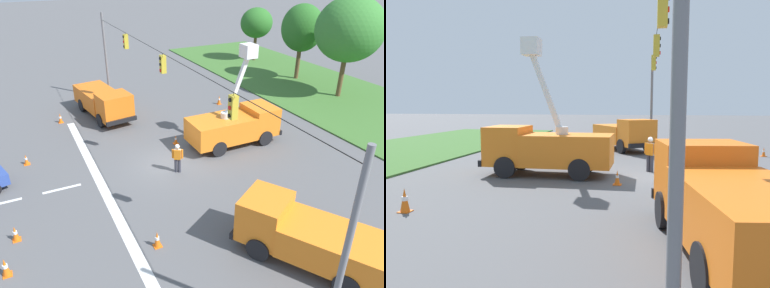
# 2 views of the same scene
# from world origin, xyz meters

# --- Properties ---
(ground_plane) EXTENTS (200.00, 200.00, 0.00)m
(ground_plane) POSITION_xyz_m (0.00, 0.00, 0.00)
(ground_plane) COLOR #565659
(grass_verge) EXTENTS (56.00, 12.00, 0.10)m
(grass_verge) POSITION_xyz_m (0.00, 18.00, 0.05)
(grass_verge) COLOR #3D6B2D
(grass_verge) RESTS_ON ground
(lane_markings) EXTENTS (17.60, 15.25, 0.01)m
(lane_markings) POSITION_xyz_m (0.00, -5.64, 0.00)
(lane_markings) COLOR silver
(lane_markings) RESTS_ON ground
(signal_gantry) EXTENTS (26.20, 0.33, 7.20)m
(signal_gantry) POSITION_xyz_m (-0.01, -0.00, 4.43)
(signal_gantry) COLOR slate
(signal_gantry) RESTS_ON ground
(tree_far_west) EXTENTS (3.45, 3.72, 6.03)m
(tree_far_west) POSITION_xyz_m (-18.35, 18.91, 4.33)
(tree_far_west) COLOR brown
(tree_far_west) RESTS_ON ground
(tree_west) EXTENTS (4.14, 3.82, 7.26)m
(tree_west) POSITION_xyz_m (-10.25, 18.45, 5.01)
(tree_west) COLOR brown
(tree_west) RESTS_ON ground
(tree_centre) EXTENTS (5.48, 5.70, 8.48)m
(tree_centre) POSITION_xyz_m (-4.38, 18.22, 5.80)
(tree_centre) COLOR brown
(tree_centre) RESTS_ON ground
(utility_truck_bucket_lift) EXTENTS (2.52, 6.12, 6.47)m
(utility_truck_bucket_lift) POSITION_xyz_m (-0.61, 5.06, 1.40)
(utility_truck_bucket_lift) COLOR orange
(utility_truck_bucket_lift) RESTS_ON ground
(utility_truck_support_near) EXTENTS (6.39, 5.10, 2.34)m
(utility_truck_support_near) POSITION_xyz_m (9.75, 1.98, 1.21)
(utility_truck_support_near) COLOR orange
(utility_truck_support_near) RESTS_ON ground
(utility_truck_support_far) EXTENTS (6.91, 3.31, 2.36)m
(utility_truck_support_far) POSITION_xyz_m (-9.09, -1.44, 1.23)
(utility_truck_support_far) COLOR orange
(utility_truck_support_far) RESTS_ON ground
(road_worker) EXTENTS (0.42, 0.57, 1.77)m
(road_worker) POSITION_xyz_m (1.12, 0.17, 1.00)
(road_worker) COLOR #383842
(road_worker) RESTS_ON ground
(traffic_cone_foreground_left) EXTENTS (0.36, 0.36, 0.75)m
(traffic_cone_foreground_left) POSITION_xyz_m (-9.28, -4.77, 0.37)
(traffic_cone_foreground_left) COLOR orange
(traffic_cone_foreground_left) RESTS_ON ground
(traffic_cone_mid_right) EXTENTS (0.36, 0.36, 0.77)m
(traffic_cone_mid_right) POSITION_xyz_m (-7.45, 7.85, 0.38)
(traffic_cone_mid_right) COLOR orange
(traffic_cone_mid_right) RESTS_ON ground
(traffic_cone_near_bucket) EXTENTS (0.36, 0.36, 0.74)m
(traffic_cone_near_bucket) POSITION_xyz_m (3.31, -8.60, 0.37)
(traffic_cone_near_bucket) COLOR orange
(traffic_cone_near_bucket) RESTS_ON ground
(traffic_cone_lane_edge_a) EXTENTS (0.36, 0.36, 0.67)m
(traffic_cone_lane_edge_a) POSITION_xyz_m (-3.66, -7.60, 0.32)
(traffic_cone_lane_edge_a) COLOR orange
(traffic_cone_lane_edge_a) RESTS_ON ground
(traffic_cone_lane_edge_b) EXTENTS (0.36, 0.36, 0.77)m
(traffic_cone_lane_edge_b) POSITION_xyz_m (6.41, -3.18, 0.38)
(traffic_cone_lane_edge_b) COLOR orange
(traffic_cone_lane_edge_b) RESTS_ON ground
(traffic_cone_far_left) EXTENTS (0.36, 0.36, 0.83)m
(traffic_cone_far_left) POSITION_xyz_m (5.34, -9.06, 0.41)
(traffic_cone_far_left) COLOR orange
(traffic_cone_far_left) RESTS_ON ground
(traffic_cone_centre_line) EXTENTS (0.36, 0.36, 0.63)m
(traffic_cone_centre_line) POSITION_xyz_m (-2.25, 1.55, 0.30)
(traffic_cone_centre_line) COLOR orange
(traffic_cone_centre_line) RESTS_ON ground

